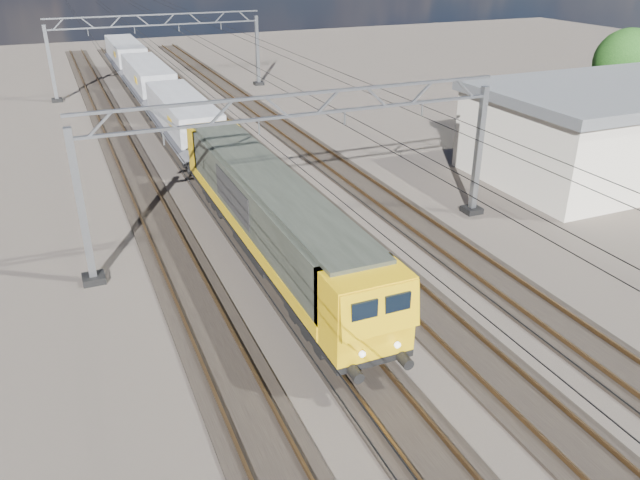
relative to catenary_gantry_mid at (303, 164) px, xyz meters
name	(u,v)px	position (x,y,z in m)	size (l,w,h in m)	color
ground	(340,281)	(0.00, -4.00, -3.91)	(160.00, 160.00, 0.00)	#29241E
track_outer_west	(199,309)	(-6.00, -4.00, -3.83)	(2.60, 140.00, 0.30)	black
track_loco	(295,289)	(-2.00, -4.00, -3.83)	(2.60, 140.00, 0.30)	black
track_inner_east	(382,271)	(2.00, -4.00, -3.83)	(2.60, 140.00, 0.30)	black
track_outer_east	(460,254)	(6.00, -4.00, -3.83)	(2.60, 140.00, 0.30)	black
catenary_gantry_mid	(303,164)	(0.00, 0.00, 0.00)	(19.90, 0.90, 7.11)	gray
catenary_gantry_far	(159,51)	(0.00, 36.00, 0.00)	(19.90, 0.90, 7.11)	gray
overhead_wires	(273,104)	(0.00, 4.00, 1.84)	(12.03, 140.00, 0.53)	black
locomotive	(269,211)	(-2.00, -0.95, -1.58)	(2.76, 21.10, 3.62)	black
hopper_wagon_lead	(183,119)	(-2.00, 16.75, -1.67)	(3.38, 13.00, 3.25)	black
hopper_wagon_mid	(148,80)	(-2.00, 30.95, -1.67)	(3.38, 13.00, 3.25)	black
hopper_wagon_third	(126,56)	(-2.00, 45.15, -1.67)	(3.38, 13.00, 3.25)	black
industrial_shed	(628,128)	(22.00, 2.00, -1.18)	(18.60, 10.60, 5.40)	beige
tree_far	(632,65)	(30.32, 9.79, 0.76)	(5.39, 4.99, 7.33)	#3B291B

